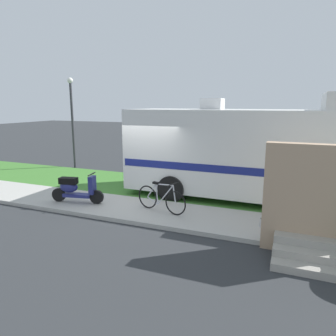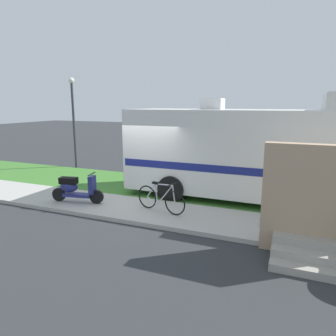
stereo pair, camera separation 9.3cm
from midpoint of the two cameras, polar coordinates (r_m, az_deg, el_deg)
ground_plane at (r=10.85m, az=-4.17°, el=-5.68°), size 80.00×80.00×0.00m
sidewalk at (r=9.83m, az=-7.36°, el=-7.22°), size 24.00×2.00×0.12m
grass_strip at (r=12.14m, az=-0.96°, el=-3.58°), size 24.00×3.40×0.08m
motorhome_rv at (r=10.70m, az=14.82°, el=2.91°), size 7.95×2.71×3.52m
scooter at (r=10.42m, az=-16.17°, el=-3.55°), size 1.72×0.61×0.97m
bicycle at (r=9.18m, az=-1.06°, el=-5.55°), size 1.67×0.59×0.90m
pickup_truck_near at (r=15.64m, az=11.81°, el=3.18°), size 5.17×2.44×1.89m
porch_steps at (r=7.30m, az=24.68°, el=-7.41°), size 2.00×1.26×2.40m
bottle_green at (r=8.48m, az=16.61°, el=-9.59°), size 0.07×0.07×0.23m
street_lamp_post at (r=16.54m, az=-16.57°, el=9.27°), size 0.28×0.28×4.45m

